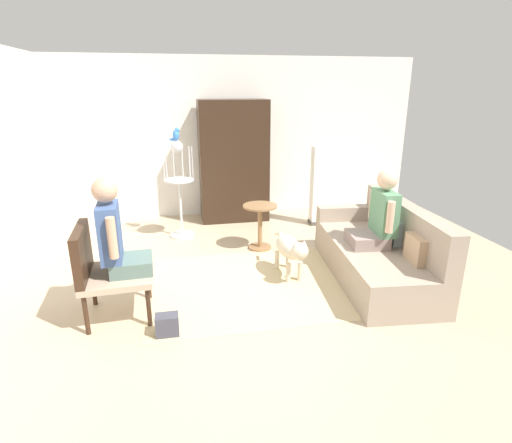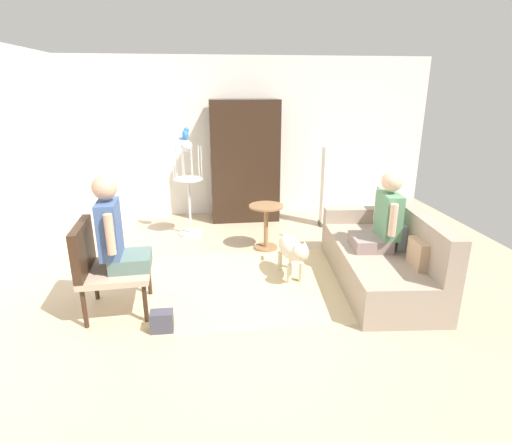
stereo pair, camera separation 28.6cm
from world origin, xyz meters
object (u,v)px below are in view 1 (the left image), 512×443
Objects in this scene: bird_cage_stand at (179,186)px; armoire_cabinet at (233,161)px; parrot at (176,135)px; couch at (379,253)px; armchair at (101,266)px; person_on_couch at (379,216)px; handbag at (167,325)px; round_end_table at (260,222)px; column_lamp at (317,186)px; dog at (290,249)px; person_on_armchair at (115,235)px.

armoire_cabinet reaches higher than bird_cage_stand.
parrot reaches higher than bird_cage_stand.
couch is 2.27× the size of armchair.
person_on_couch is 2.86m from bird_cage_stand.
round_end_table is at bearing 56.32° from handbag.
armchair is 3.73m from column_lamp.
dog is at bearing -117.62° from column_lamp.
person_on_couch reaches higher than column_lamp.
bird_cage_stand is 1.12× the size of column_lamp.
couch is 1.63m from round_end_table.
dog is at bearing -80.00° from round_end_table.
bird_cage_stand is 7.91× the size of parrot.
handbag is (0.58, -0.43, -0.44)m from armchair.
couch is at bearing 20.30° from person_on_couch.
person_on_armchair is 2.32m from parrot.
handbag is (-2.42, -0.74, -0.20)m from couch.
bird_cage_stand is (-2.17, 1.85, 0.01)m from person_on_couch.
couch is 1.66× the size of column_lamp.
parrot is at bearing 139.61° from person_on_couch.
bird_cage_stand is at bearing 69.99° from armchair.
armoire_cabinet is (0.90, 0.72, -0.53)m from parrot.
parrot is at bearing 146.11° from round_end_table.
person_on_armchair is at bearing -106.13° from parrot.
armchair is 2.06m from dog.
armchair is at bearing -109.92° from parrot.
armoire_cabinet is 3.57m from handbag.
person_on_armchair is 1.08× the size of dog.
person_on_couch is at bearing 16.90° from handbag.
bird_cage_stand is (-2.23, 1.83, 0.47)m from couch.
armchair is 2.98m from person_on_couch.
dog is at bearing -82.40° from armoire_cabinet.
dog is at bearing -53.57° from bird_cage_stand.
bird_cage_stand is 0.74m from parrot.
parrot reaches higher than column_lamp.
person_on_armchair is 0.48× the size of armoire_cabinet.
dog is at bearing -53.48° from parrot.
person_on_couch is 4.89× the size of parrot.
armchair is (-3.01, -0.31, 0.23)m from couch.
armoire_cabinet is (1.68, 2.86, 0.44)m from armchair.
couch is 2.92m from bird_cage_stand.
column_lamp reaches higher than couch.
parrot is at bearing 140.62° from couch.
parrot is 0.14× the size of column_lamp.
couch reaches higher than dog.
armchair is 1.08× the size of dog.
round_end_table is at bearing -142.01° from column_lamp.
handbag is (-0.19, -2.57, -1.41)m from parrot.
round_end_table is 2.26m from handbag.
person_on_couch is at bearing -45.50° from round_end_table.
round_end_table is at bearing -33.89° from parrot.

